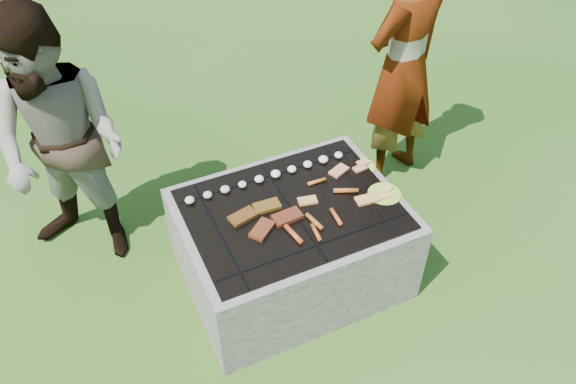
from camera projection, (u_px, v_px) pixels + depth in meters
name	position (u px, v px, depth m)	size (l,w,h in m)	color
lawn	(291.00, 275.00, 3.69)	(60.00, 60.00, 0.00)	#224A12
fire_pit	(291.00, 246.00, 3.50)	(1.30, 1.00, 0.62)	#A29B8F
mushrooms	(269.00, 176.00, 3.46)	(1.06, 0.06, 0.04)	beige
pork_slabs	(266.00, 217.00, 3.21)	(0.40, 0.29, 0.02)	brown
sausages	(321.00, 213.00, 3.23)	(0.54, 0.46, 0.03)	orange
bread_on_grate	(341.00, 189.00, 3.39)	(0.45, 0.40, 0.02)	tan
plate_far	(361.00, 167.00, 3.56)	(0.20, 0.20, 0.03)	#FFFB3C
plate_near	(384.00, 194.00, 3.37)	(0.22, 0.22, 0.03)	#EDF53A
cook	(404.00, 66.00, 3.86)	(0.67, 0.44, 1.85)	#A49989
bystander	(63.00, 148.00, 3.30)	(0.84, 0.65, 1.72)	#A09585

